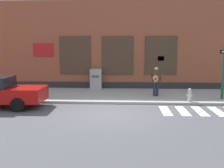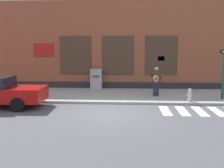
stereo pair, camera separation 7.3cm
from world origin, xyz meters
The scene contains 7 objects.
ground_plane centered at (0.00, 0.00, 0.00)m, with size 160.00×160.00×0.00m, color #4C4C51.
sidewalk centered at (0.00, 4.27, 0.06)m, with size 28.00×4.62×0.12m.
building_backdrop centered at (0.00, 8.57, 3.06)m, with size 28.00×4.06×6.12m.
crosswalk centered at (4.85, 0.66, 0.01)m, with size 5.20×1.90×0.01m.
busker centered at (2.33, 3.73, 1.08)m, with size 0.75×0.58×1.69m.
utility_box centered at (-1.46, 6.13, 0.81)m, with size 0.77×0.59×1.37m.
fire_hydrant centered at (3.95, 2.31, 0.47)m, with size 0.38×0.20×0.70m.
Camera 1 is at (0.60, -11.45, 2.98)m, focal length 42.00 mm.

